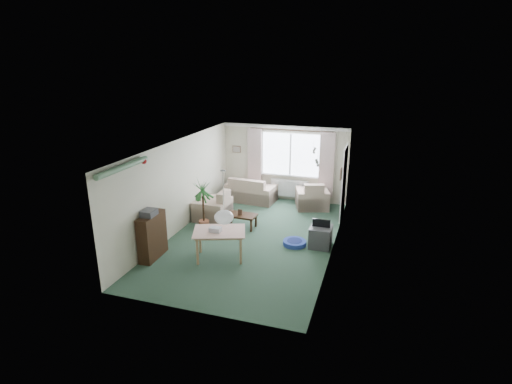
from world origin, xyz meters
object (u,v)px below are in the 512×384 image
(armchair_left, at_px, (212,205))
(bookshelf, at_px, (152,236))
(armchair_corner, at_px, (312,194))
(tv_cube, at_px, (321,237))
(coffee_table, at_px, (241,221))
(pet_bed, at_px, (295,243))
(sofa, at_px, (251,189))
(dining_table, at_px, (220,245))
(houseplant, at_px, (203,205))

(armchair_left, xyz_separation_m, bookshelf, (-0.34, -2.58, 0.10))
(armchair_corner, xyz_separation_m, bookshelf, (-2.86, -4.35, 0.10))
(armchair_corner, bearing_deg, tv_cube, 86.77)
(coffee_table, relative_size, pet_bed, 1.47)
(sofa, xyz_separation_m, armchair_corner, (1.99, -0.02, 0.03))
(bookshelf, height_order, dining_table, bookshelf)
(armchair_corner, bearing_deg, armchair_left, 17.33)
(sofa, xyz_separation_m, pet_bed, (2.06, -2.78, -0.34))
(tv_cube, bearing_deg, armchair_corner, 104.84)
(dining_table, distance_m, tv_cube, 2.45)
(sofa, height_order, tv_cube, sofa)
(coffee_table, distance_m, pet_bed, 1.75)
(dining_table, xyz_separation_m, tv_cube, (2.08, 1.30, -0.07))
(coffee_table, xyz_separation_m, pet_bed, (1.62, -0.64, -0.13))
(sofa, height_order, armchair_corner, armchair_corner)
(dining_table, relative_size, pet_bed, 1.86)
(sofa, bearing_deg, bookshelf, 83.29)
(armchair_left, bearing_deg, dining_table, 27.71)
(coffee_table, bearing_deg, pet_bed, -21.55)
(armchair_corner, relative_size, bookshelf, 0.90)
(armchair_left, relative_size, pet_bed, 1.67)
(bookshelf, xyz_separation_m, tv_cube, (3.54, 1.72, -0.27))
(coffee_table, xyz_separation_m, bookshelf, (-1.31, -2.24, 0.33))
(armchair_corner, height_order, pet_bed, armchair_corner)
(bookshelf, bearing_deg, pet_bed, 26.90)
(armchair_corner, relative_size, armchair_left, 1.00)
(dining_table, bearing_deg, armchair_corner, 70.46)
(sofa, distance_m, tv_cube, 3.77)
(dining_table, bearing_deg, bookshelf, -164.00)
(coffee_table, height_order, houseplant, houseplant)
(sofa, xyz_separation_m, armchair_left, (-0.53, -1.79, 0.03))
(sofa, distance_m, bookshelf, 4.47)
(sofa, relative_size, houseplant, 1.15)
(houseplant, bearing_deg, sofa, 80.33)
(coffee_table, height_order, pet_bed, coffee_table)
(armchair_corner, height_order, tv_cube, armchair_corner)
(bookshelf, height_order, tv_cube, bookshelf)
(bookshelf, bearing_deg, coffee_table, 57.88)
(sofa, xyz_separation_m, tv_cube, (2.67, -2.66, -0.14))
(sofa, height_order, armchair_left, armchair_left)
(sofa, relative_size, pet_bed, 2.80)
(armchair_left, distance_m, houseplant, 0.84)
(tv_cube, bearing_deg, houseplant, 179.04)
(pet_bed, bearing_deg, tv_cube, 11.17)
(sofa, relative_size, armchair_left, 1.67)
(armchair_corner, bearing_deg, coffee_table, 36.06)
(sofa, distance_m, dining_table, 4.00)
(armchair_left, xyz_separation_m, houseplant, (0.09, -0.79, 0.27))
(houseplant, bearing_deg, bookshelf, -103.60)
(tv_cube, bearing_deg, pet_bed, -168.48)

